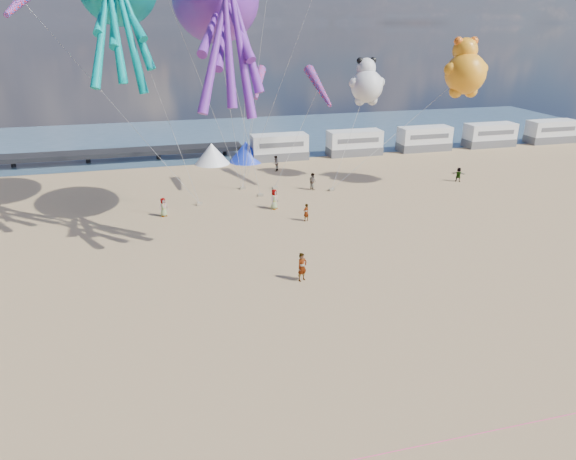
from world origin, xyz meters
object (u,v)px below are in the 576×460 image
Objects in this scene: motorhome_2 at (424,139)px; windsock_left at (22,0)px; beachgoer_7 at (276,163)px; windsock_mid at (319,87)px; sandbag_e at (243,188)px; motorhome_0 at (279,147)px; beachgoer_6 at (274,199)px; beachgoer_5 at (306,212)px; windsock_right at (259,83)px; sandbag_a at (200,204)px; tent_blue at (246,151)px; kite_panda at (367,86)px; kite_teddy_orange at (465,74)px; sandbag_b at (260,195)px; motorhome_3 at (490,135)px; sandbag_d at (275,188)px; beachgoer_0 at (163,207)px; standing_person at (302,267)px; beachgoer_4 at (458,174)px; tent_white at (212,153)px; beachgoer_1 at (313,181)px; motorhome_4 at (551,131)px.

motorhome_2 is 1.04× the size of windsock_left.
windsock_mid reaches higher than beachgoer_7.
beachgoer_7 is at bearing 50.58° from sandbag_e.
beachgoer_6 is at bearing -105.01° from motorhome_0.
windsock_left is (-20.03, 7.26, 16.01)m from beachgoer_5.
sandbag_a is at bearing -141.88° from windsock_right.
kite_panda is (10.28, -10.55, 8.26)m from tent_blue.
beachgoer_5 is at bearing -151.70° from kite_panda.
tent_blue is 25.42m from kite_teddy_orange.
windsock_right reaches higher than sandbag_b.
motorhome_0 is 22.64m from kite_teddy_orange.
motorhome_3 reaches higher than sandbag_d.
tent_blue is 10.86m from sandbag_e.
motorhome_2 is at bearing 1.07° from beachgoer_0.
motorhome_2 reaches higher than standing_person.
beachgoer_5 is 2.98× the size of sandbag_b.
motorhome_3 is 36.35m from sandbag_e.
motorhome_0 reaches higher than standing_person.
sandbag_a is 0.08× the size of windsock_left.
motorhome_3 reaches higher than beachgoer_4.
kite_teddy_orange is (16.66, 5.39, 10.12)m from beachgoer_5.
sandbag_b is 0.11× the size of windsock_right.
sandbag_d is (10.84, 5.18, -0.70)m from beachgoer_0.
standing_person is at bearing -86.08° from tent_white.
beachgoer_4 is (15.30, -1.12, -0.09)m from beachgoer_1.
beachgoer_4 is at bearing -35.79° from beachgoer_6.
windsock_mid is at bearing 20.72° from sandbag_b.
tent_blue is 2.70× the size of beachgoer_4.
windsock_left is at bearing 122.75° from beachgoer_6.
beachgoer_7 is 0.39× the size of windsock_right.
sandbag_b is 10.13m from windsock_right.
windsock_mid is at bearing 0.96° from beachgoer_6.
motorhome_0 reaches higher than beachgoer_6.
sandbag_a is at bearing -140.10° from sandbag_e.
kite_panda is 0.84× the size of windsock_mid.
sandbag_e is 12.11m from windsock_mid.
kite_panda reaches higher than beachgoer_5.
sandbag_d is (4.84, -11.32, -1.09)m from tent_white.
sandbag_e is at bearing 20.95° from windsock_left.
windsock_mid is (24.01, 2.44, -7.17)m from windsock_left.
motorhome_4 is 45.35m from windsock_right.
sandbag_b is at bearing -5.57° from beachgoer_0.
beachgoer_7 is at bearing -3.79° from beachgoer_1.
tent_white is at bearing 44.54° from beachgoer_0.
motorhome_3 is 13.20× the size of sandbag_b.
motorhome_2 is 23.00m from tent_blue.
tent_blue reaches higher than beachgoer_5.
windsock_right is at bearing 168.95° from kite_panda.
sandbag_e is (-6.61, 1.86, -0.72)m from beachgoer_1.
motorhome_0 is 4.46× the size of beachgoer_4.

